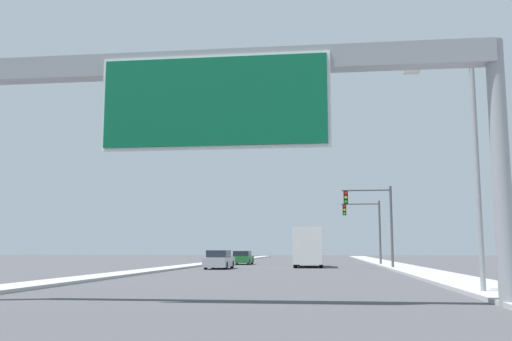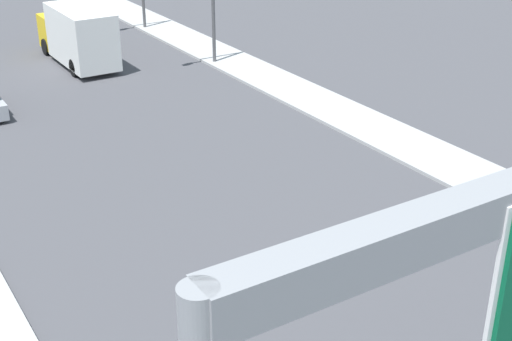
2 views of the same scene
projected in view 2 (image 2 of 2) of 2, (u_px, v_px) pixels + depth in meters
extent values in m
cube|color=#A9A9A9|center=(146.00, 21.00, 51.80)|extent=(3.00, 120.00, 0.15)
cylinder|color=black|center=(2.00, 112.00, 33.76)|extent=(0.22, 0.64, 0.64)
cube|color=yellow|center=(61.00, 31.00, 43.92)|extent=(2.25, 2.18, 2.02)
cube|color=silver|center=(82.00, 36.00, 40.70)|extent=(2.44, 5.61, 3.12)
cylinder|color=black|center=(46.00, 47.00, 43.66)|extent=(0.28, 1.00, 1.00)
cylinder|color=black|center=(80.00, 42.00, 44.70)|extent=(0.28, 1.00, 1.00)
cylinder|color=black|center=(74.00, 68.00, 39.68)|extent=(0.28, 1.00, 1.00)
cylinder|color=black|center=(111.00, 62.00, 40.72)|extent=(0.28, 1.00, 1.00)
cylinder|color=#4C4C4F|center=(213.00, 8.00, 40.74)|extent=(0.20, 0.20, 6.60)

